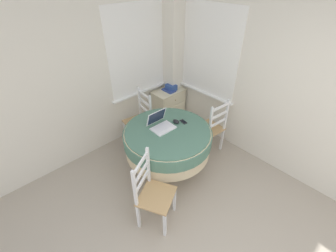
{
  "coord_description": "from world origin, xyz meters",
  "views": [
    {
      "loc": [
        -0.8,
        -0.06,
        2.63
      ],
      "look_at": [
        1.04,
        1.9,
        0.69
      ],
      "focal_mm": 24.0,
      "sensor_mm": 36.0,
      "label": 1
    }
  ],
  "objects_px": {
    "round_dining_table": "(168,139)",
    "corner_cabinet": "(168,106)",
    "book_on_cabinet": "(169,90)",
    "dining_chair_near_right_window": "(211,128)",
    "storage_box": "(171,87)",
    "cell_phone": "(183,122)",
    "computer_mouse": "(176,121)",
    "laptop": "(161,124)",
    "dining_chair_near_back_window": "(140,121)",
    "dining_chair_camera_near": "(153,194)"
  },
  "relations": [
    {
      "from": "laptop",
      "to": "storage_box",
      "type": "height_order",
      "value": "laptop"
    },
    {
      "from": "round_dining_table",
      "to": "book_on_cabinet",
      "type": "xyz_separation_m",
      "value": [
        0.94,
        0.97,
        0.09
      ]
    },
    {
      "from": "computer_mouse",
      "to": "dining_chair_near_back_window",
      "type": "xyz_separation_m",
      "value": [
        -0.08,
        0.79,
        -0.34
      ]
    },
    {
      "from": "computer_mouse",
      "to": "book_on_cabinet",
      "type": "height_order",
      "value": "computer_mouse"
    },
    {
      "from": "round_dining_table",
      "to": "corner_cabinet",
      "type": "distance_m",
      "value": 1.39
    },
    {
      "from": "round_dining_table",
      "to": "computer_mouse",
      "type": "bearing_deg",
      "value": 11.47
    },
    {
      "from": "cell_phone",
      "to": "dining_chair_near_right_window",
      "type": "distance_m",
      "value": 0.63
    },
    {
      "from": "corner_cabinet",
      "to": "storage_box",
      "type": "relative_size",
      "value": 3.58
    },
    {
      "from": "computer_mouse",
      "to": "corner_cabinet",
      "type": "height_order",
      "value": "computer_mouse"
    },
    {
      "from": "round_dining_table",
      "to": "storage_box",
      "type": "relative_size",
      "value": 6.43
    },
    {
      "from": "laptop",
      "to": "computer_mouse",
      "type": "xyz_separation_m",
      "value": [
        0.23,
        -0.07,
        -0.02
      ]
    },
    {
      "from": "corner_cabinet",
      "to": "storage_box",
      "type": "height_order",
      "value": "storage_box"
    },
    {
      "from": "computer_mouse",
      "to": "dining_chair_near_back_window",
      "type": "height_order",
      "value": "dining_chair_near_back_window"
    },
    {
      "from": "cell_phone",
      "to": "storage_box",
      "type": "distance_m",
      "value": 1.2
    },
    {
      "from": "computer_mouse",
      "to": "dining_chair_camera_near",
      "type": "xyz_separation_m",
      "value": [
        -0.89,
        -0.52,
        -0.34
      ]
    },
    {
      "from": "cell_phone",
      "to": "storage_box",
      "type": "bearing_deg",
      "value": 54.55
    },
    {
      "from": "dining_chair_near_right_window",
      "to": "book_on_cabinet",
      "type": "bearing_deg",
      "value": 84.68
    },
    {
      "from": "dining_chair_near_right_window",
      "to": "storage_box",
      "type": "relative_size",
      "value": 5.11
    },
    {
      "from": "dining_chair_near_right_window",
      "to": "cell_phone",
      "type": "bearing_deg",
      "value": 165.93
    },
    {
      "from": "storage_box",
      "to": "dining_chair_camera_near",
      "type": "bearing_deg",
      "value": -139.41
    },
    {
      "from": "dining_chair_near_back_window",
      "to": "storage_box",
      "type": "distance_m",
      "value": 0.93
    },
    {
      "from": "round_dining_table",
      "to": "computer_mouse",
      "type": "distance_m",
      "value": 0.29
    },
    {
      "from": "dining_chair_near_right_window",
      "to": "dining_chair_near_back_window",
      "type": "bearing_deg",
      "value": 125.94
    },
    {
      "from": "computer_mouse",
      "to": "dining_chair_camera_near",
      "type": "relative_size",
      "value": 0.11
    },
    {
      "from": "storage_box",
      "to": "dining_chair_near_right_window",
      "type": "bearing_deg",
      "value": -98.59
    },
    {
      "from": "cell_phone",
      "to": "round_dining_table",
      "type": "bearing_deg",
      "value": 177.54
    },
    {
      "from": "cell_phone",
      "to": "dining_chair_near_right_window",
      "type": "xyz_separation_m",
      "value": [
        0.53,
        -0.13,
        -0.32
      ]
    },
    {
      "from": "computer_mouse",
      "to": "storage_box",
      "type": "xyz_separation_m",
      "value": [
        0.79,
        0.92,
        -0.06
      ]
    },
    {
      "from": "round_dining_table",
      "to": "book_on_cabinet",
      "type": "bearing_deg",
      "value": 45.9
    },
    {
      "from": "storage_box",
      "to": "corner_cabinet",
      "type": "bearing_deg",
      "value": 167.28
    },
    {
      "from": "computer_mouse",
      "to": "round_dining_table",
      "type": "bearing_deg",
      "value": -168.53
    },
    {
      "from": "dining_chair_near_back_window",
      "to": "laptop",
      "type": "bearing_deg",
      "value": -101.33
    },
    {
      "from": "laptop",
      "to": "dining_chair_near_back_window",
      "type": "xyz_separation_m",
      "value": [
        0.14,
        0.72,
        -0.36
      ]
    },
    {
      "from": "cell_phone",
      "to": "storage_box",
      "type": "relative_size",
      "value": 0.65
    },
    {
      "from": "round_dining_table",
      "to": "laptop",
      "type": "height_order",
      "value": "laptop"
    },
    {
      "from": "cell_phone",
      "to": "corner_cabinet",
      "type": "bearing_deg",
      "value": 57.17
    },
    {
      "from": "dining_chair_near_right_window",
      "to": "corner_cabinet",
      "type": "relative_size",
      "value": 1.43
    },
    {
      "from": "round_dining_table",
      "to": "storage_box",
      "type": "bearing_deg",
      "value": 44.01
    },
    {
      "from": "round_dining_table",
      "to": "corner_cabinet",
      "type": "height_order",
      "value": "round_dining_table"
    },
    {
      "from": "round_dining_table",
      "to": "book_on_cabinet",
      "type": "distance_m",
      "value": 1.35
    },
    {
      "from": "laptop",
      "to": "dining_chair_near_right_window",
      "type": "height_order",
      "value": "laptop"
    },
    {
      "from": "storage_box",
      "to": "book_on_cabinet",
      "type": "relative_size",
      "value": 0.78
    },
    {
      "from": "corner_cabinet",
      "to": "laptop",
      "type": "bearing_deg",
      "value": -138.14
    },
    {
      "from": "laptop",
      "to": "dining_chair_camera_near",
      "type": "height_order",
      "value": "laptop"
    },
    {
      "from": "laptop",
      "to": "dining_chair_near_back_window",
      "type": "height_order",
      "value": "laptop"
    },
    {
      "from": "computer_mouse",
      "to": "dining_chair_near_right_window",
      "type": "distance_m",
      "value": 0.74
    },
    {
      "from": "cell_phone",
      "to": "corner_cabinet",
      "type": "distance_m",
      "value": 1.26
    },
    {
      "from": "round_dining_table",
      "to": "storage_box",
      "type": "height_order",
      "value": "storage_box"
    },
    {
      "from": "dining_chair_near_right_window",
      "to": "dining_chair_camera_near",
      "type": "relative_size",
      "value": 1.0
    },
    {
      "from": "cell_phone",
      "to": "computer_mouse",
      "type": "bearing_deg",
      "value": 149.74
    }
  ]
}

